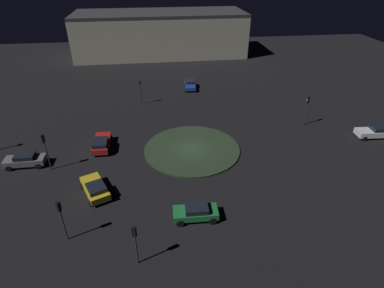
{
  "coord_description": "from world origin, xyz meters",
  "views": [
    {
      "loc": [
        4.1,
        32.03,
        20.28
      ],
      "look_at": [
        0.0,
        0.0,
        0.79
      ],
      "focal_mm": 28.98,
      "sensor_mm": 36.0,
      "label": 1
    }
  ],
  "objects": [
    {
      "name": "car_green",
      "position": [
        1.16,
        11.66,
        0.76
      ],
      "size": [
        4.05,
        2.05,
        1.45
      ],
      "rotation": [
        0.0,
        0.0,
        -0.03
      ],
      "color": "#1E7238",
      "rests_on": "ground_plane"
    },
    {
      "name": "traffic_light_southeast",
      "position": [
        6.3,
        -14.78,
        2.71
      ],
      "size": [
        0.36,
        0.39,
        3.8
      ],
      "rotation": [
        0.0,
        0.0,
        1.97
      ],
      "color": "#2D2D2D",
      "rests_on": "ground_plane"
    },
    {
      "name": "roundabout_island",
      "position": [
        0.0,
        0.0,
        0.09
      ],
      "size": [
        11.72,
        11.72,
        0.17
      ],
      "primitive_type": "cylinder",
      "color": "#263823",
      "rests_on": "ground_plane"
    },
    {
      "name": "ground_plane",
      "position": [
        0.0,
        0.0,
        0.0
      ],
      "size": [
        120.4,
        120.4,
        0.0
      ],
      "primitive_type": "plane",
      "color": "black"
    },
    {
      "name": "traffic_light_west",
      "position": [
        -16.36,
        -4.46,
        3.04
      ],
      "size": [
        0.39,
        0.35,
        4.27
      ],
      "rotation": [
        0.0,
        0.0,
        0.27
      ],
      "color": "#2D2D2D",
      "rests_on": "ground_plane"
    },
    {
      "name": "traffic_light_northeast",
      "position": [
        12.13,
        12.69,
        2.9
      ],
      "size": [
        0.38,
        0.39,
        4.07
      ],
      "rotation": [
        0.0,
        0.0,
        -2.33
      ],
      "color": "#2D2D2D",
      "rests_on": "ground_plane"
    },
    {
      "name": "car_red",
      "position": [
        10.98,
        -1.65,
        0.77
      ],
      "size": [
        2.11,
        4.48,
        1.47
      ],
      "rotation": [
        0.0,
        0.0,
        4.71
      ],
      "color": "red",
      "rests_on": "ground_plane"
    },
    {
      "name": "traffic_light_east",
      "position": [
        16.06,
        2.14,
        3.14
      ],
      "size": [
        0.37,
        0.33,
        4.42
      ],
      "rotation": [
        0.0,
        0.0,
        -3.01
      ],
      "color": "#2D2D2D",
      "rests_on": "ground_plane"
    },
    {
      "name": "car_white",
      "position": [
        -24.08,
        -0.04,
        0.77
      ],
      "size": [
        4.62,
        2.28,
        1.51
      ],
      "rotation": [
        0.0,
        0.0,
        6.22
      ],
      "color": "white",
      "rests_on": "ground_plane"
    },
    {
      "name": "car_blue",
      "position": [
        -2.26,
        -20.61,
        0.72
      ],
      "size": [
        2.17,
        4.05,
        1.35
      ],
      "rotation": [
        0.0,
        0.0,
        1.52
      ],
      "color": "#1E38A5",
      "rests_on": "ground_plane"
    },
    {
      "name": "car_grey",
      "position": [
        19.07,
        1.04,
        0.79
      ],
      "size": [
        4.34,
        1.97,
        1.51
      ],
      "rotation": [
        0.0,
        0.0,
        0.01
      ],
      "color": "slate",
      "rests_on": "ground_plane"
    },
    {
      "name": "car_yellow",
      "position": [
        10.56,
        7.1,
        0.74
      ],
      "size": [
        3.46,
        4.67,
        1.41
      ],
      "rotation": [
        0.0,
        0.0,
        -1.15
      ],
      "color": "gold",
      "rests_on": "ground_plane"
    },
    {
      "name": "traffic_light_north",
      "position": [
        6.22,
        15.82,
        2.74
      ],
      "size": [
        0.36,
        0.39,
        3.84
      ],
      "rotation": [
        0.0,
        0.0,
        -1.95
      ],
      "color": "#2D2D2D",
      "rests_on": "ground_plane"
    },
    {
      "name": "store_building",
      "position": [
        1.8,
        -44.57,
        4.83
      ],
      "size": [
        39.14,
        14.3,
        9.66
      ],
      "rotation": [
        0.0,
        0.0,
        6.29
      ],
      "color": "#B7B299",
      "rests_on": "ground_plane"
    }
  ]
}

